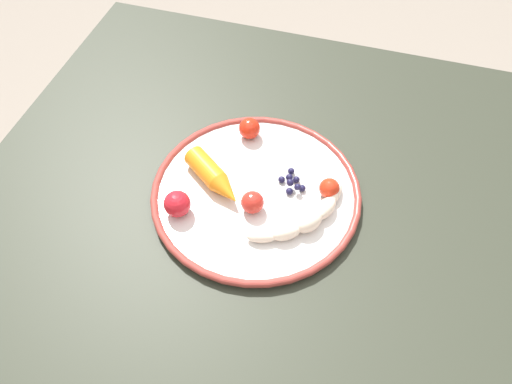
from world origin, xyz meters
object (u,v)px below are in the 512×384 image
at_px(dining_table, 269,249).
at_px(tomato_extra, 177,204).
at_px(banana, 305,219).
at_px(tomato_far, 329,188).
at_px(blueberry_pile, 292,182).
at_px(tomato_near, 249,128).
at_px(carrot_orange, 214,178).
at_px(plate, 256,193).
at_px(tomato_mid, 252,202).

height_order(dining_table, tomato_extra, tomato_extra).
xyz_separation_m(banana, tomato_far, (-0.02, -0.06, 0.00)).
bearing_deg(blueberry_pile, tomato_near, -41.22).
bearing_deg(carrot_orange, blueberry_pile, -163.92).
bearing_deg(dining_table, tomato_extra, 15.26).
height_order(plate, carrot_orange, carrot_orange).
distance_m(banana, tomato_mid, 0.08).
distance_m(dining_table, blueberry_pile, 0.13).
height_order(blueberry_pile, tomato_near, tomato_near).
distance_m(tomato_far, tomato_extra, 0.24).
bearing_deg(dining_table, blueberry_pile, -105.23).
bearing_deg(tomato_mid, blueberry_pile, -126.33).
distance_m(banana, carrot_orange, 0.16).
distance_m(plate, tomato_mid, 0.04).
relative_size(carrot_orange, tomato_mid, 3.33).
relative_size(banana, carrot_orange, 1.28).
bearing_deg(plate, tomato_near, -68.24).
relative_size(banana, tomato_near, 4.11).
bearing_deg(blueberry_pile, banana, 118.96).
height_order(banana, tomato_far, tomato_far).
bearing_deg(plate, tomato_mid, 97.14).
height_order(plate, blueberry_pile, blueberry_pile).
bearing_deg(tomato_mid, dining_table, -179.81).
bearing_deg(tomato_extra, tomato_mid, -160.91).
height_order(tomato_far, tomato_extra, tomato_extra).
xyz_separation_m(plate, banana, (-0.09, 0.04, 0.02)).
bearing_deg(tomato_mid, tomato_extra, 19.09).
relative_size(tomato_mid, tomato_extra, 0.85).
bearing_deg(blueberry_pile, carrot_orange, 16.08).
height_order(tomato_near, tomato_extra, tomato_extra).
xyz_separation_m(blueberry_pile, tomato_extra, (0.15, 0.10, 0.01)).
distance_m(plate, banana, 0.10).
xyz_separation_m(banana, carrot_orange, (0.16, -0.03, 0.01)).
relative_size(tomato_near, tomato_far, 1.13).
distance_m(plate, blueberry_pile, 0.06).
height_order(blueberry_pile, tomato_far, tomato_far).
relative_size(carrot_orange, tomato_near, 3.22).
bearing_deg(banana, tomato_mid, -2.08).
bearing_deg(dining_table, plate, -44.74).
distance_m(blueberry_pile, tomato_near, 0.13).
xyz_separation_m(plate, carrot_orange, (0.07, 0.00, 0.02)).
height_order(banana, tomato_mid, tomato_mid).
height_order(plate, tomato_extra, tomato_extra).
bearing_deg(plate, carrot_orange, 3.55).
distance_m(banana, blueberry_pile, 0.08).
relative_size(plate, carrot_orange, 2.85).
height_order(tomato_near, tomato_far, tomato_near).
bearing_deg(banana, carrot_orange, -11.67).
bearing_deg(tomato_near, carrot_orange, 79.33).
distance_m(carrot_orange, tomato_mid, 0.08).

